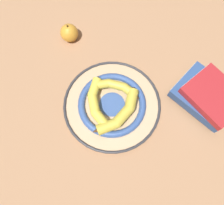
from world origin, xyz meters
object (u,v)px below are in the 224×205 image
at_px(banana_c, 120,114).
at_px(apple, 69,33).
at_px(decorative_bowl, 112,105).
at_px(banana_a, 117,87).
at_px(banana_b, 96,102).
at_px(book_stack, 208,96).

distance_m(banana_c, apple, 0.38).
bearing_deg(banana_c, decorative_bowl, 70.25).
bearing_deg(banana_c, banana_a, 46.71).
distance_m(decorative_bowl, banana_a, 0.06).
height_order(banana_a, banana_b, banana_b).
bearing_deg(apple, banana_b, 27.80).
relative_size(decorative_bowl, book_stack, 1.33).
relative_size(book_stack, apple, 3.14).
bearing_deg(book_stack, banana_a, 34.59).
bearing_deg(banana_a, banana_b, 54.67).
bearing_deg(banana_a, apple, -37.07).
xyz_separation_m(book_stack, apple, (-0.21, -0.52, -0.01)).
distance_m(banana_a, banana_b, 0.09).
relative_size(banana_b, banana_c, 1.05).
bearing_deg(book_stack, decorative_bowl, 44.14).
bearing_deg(banana_b, apple, -170.68).
distance_m(decorative_bowl, banana_c, 0.06).
relative_size(banana_a, book_stack, 0.69).
relative_size(decorative_bowl, apple, 4.19).
bearing_deg(banana_a, book_stack, -170.98).
xyz_separation_m(banana_a, banana_c, (0.10, 0.02, 0.00)).
xyz_separation_m(banana_a, banana_b, (0.06, -0.06, 0.00)).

